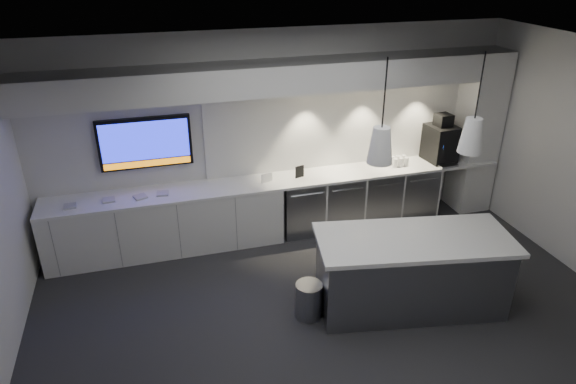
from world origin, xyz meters
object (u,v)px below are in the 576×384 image
object	(u,v)px
island	(411,272)
coffee_machine	(441,142)
bin	(309,300)
wall_tv	(145,143)

from	to	relation	value
island	coffee_machine	distance (m)	2.78
island	bin	xyz separation A→B (m)	(-1.23, 0.14, -0.26)
wall_tv	coffee_machine	size ratio (longest dim) A/B	1.65
island	wall_tv	bearing A→B (deg)	150.15
wall_tv	coffee_machine	bearing A→B (deg)	-3.16
bin	island	bearing A→B (deg)	-6.60
wall_tv	bin	world-z (taller)	wall_tv
bin	wall_tv	bearing A→B (deg)	125.96
bin	coffee_machine	xyz separation A→B (m)	(2.82, 2.01, 0.99)
wall_tv	island	bearing A→B (deg)	-39.94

